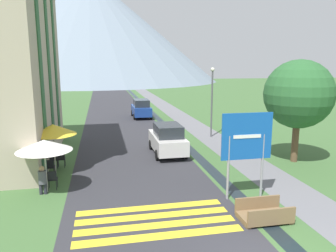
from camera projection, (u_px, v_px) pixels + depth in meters
The scene contains 20 objects.
ground_plane at pixel (152, 127), 27.89m from camera, with size 160.00×160.00×0.00m, color #3D6033.
road at pixel (117, 111), 37.01m from camera, with size 6.40×60.00×0.01m.
footpath at pixel (169, 109), 38.21m from camera, with size 2.20×60.00×0.01m.
drainage_channel at pixel (149, 110), 37.74m from camera, with size 0.60×60.00×0.00m.
crosswalk_marking at pixel (155, 221), 11.30m from camera, with size 5.44×2.54×0.01m.
mountain_distant at pixel (91, 29), 95.21m from camera, with size 72.88×72.88×30.11m.
road_sign at pixel (247, 143), 12.81m from camera, with size 2.09×0.11×3.47m.
footbridge at pixel (264, 214), 11.30m from camera, with size 1.70×1.10×0.65m.
parked_car_near at pixel (168, 139), 19.41m from camera, with size 1.81×3.91×1.82m.
parked_car_far at pixel (141, 109), 32.37m from camera, with size 1.76×3.84×1.82m.
cafe_chair_near_left at pixel (52, 178), 13.97m from camera, with size 0.40×0.40×0.85m.
cafe_chair_far_right at pixel (54, 159), 16.83m from camera, with size 0.40×0.40×0.85m.
cafe_chair_middle at pixel (50, 166), 15.60m from camera, with size 0.40×0.40×0.85m.
cafe_chair_far_left at pixel (61, 158), 16.93m from camera, with size 0.40×0.40×0.85m.
cafe_umbrella_front_white at pixel (44, 145), 13.43m from camera, with size 2.26×2.26×2.26m.
cafe_umbrella_middle_yellow at pixel (53, 129), 15.79m from camera, with size 2.21×2.21×2.45m.
person_seated_near at pixel (42, 179), 13.47m from camera, with size 0.32×0.32×1.22m.
person_seated_far at pixel (43, 166), 14.94m from camera, with size 0.32×0.32×1.28m.
streetlamp at pixel (212, 96), 23.59m from camera, with size 0.28×0.28×5.03m.
tree_by_path at pixel (299, 94), 17.43m from camera, with size 3.67×3.67×5.56m.
Camera 1 is at (-4.16, -7.08, 5.37)m, focal length 35.00 mm.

